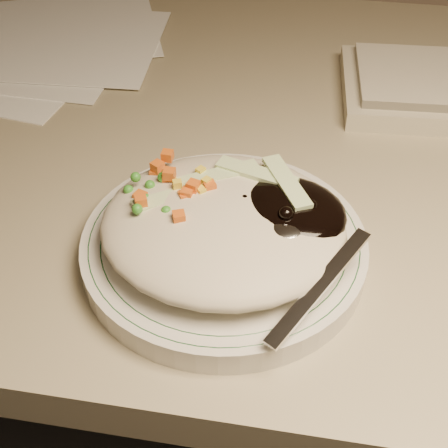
# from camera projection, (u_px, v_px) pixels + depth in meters

# --- Properties ---
(desk) EXTENTS (1.40, 0.70, 0.74)m
(desk) POSITION_uv_depth(u_px,v_px,m) (302.00, 263.00, 0.79)
(desk) COLOR gray
(desk) RESTS_ON ground
(plate) EXTENTS (0.23, 0.23, 0.02)m
(plate) POSITION_uv_depth(u_px,v_px,m) (224.00, 248.00, 0.51)
(plate) COLOR silver
(plate) RESTS_ON desk
(plate_rim) EXTENTS (0.22, 0.22, 0.00)m
(plate_rim) POSITION_uv_depth(u_px,v_px,m) (224.00, 239.00, 0.50)
(plate_rim) COLOR #144723
(plate_rim) RESTS_ON plate
(meal) EXTENTS (0.21, 0.19, 0.05)m
(meal) POSITION_uv_depth(u_px,v_px,m) (229.00, 220.00, 0.49)
(meal) COLOR #BFB69B
(meal) RESTS_ON plate
(papers) EXTENTS (0.39, 0.36, 0.00)m
(papers) POSITION_uv_depth(u_px,v_px,m) (18.00, 45.00, 0.79)
(papers) COLOR white
(papers) RESTS_ON desk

